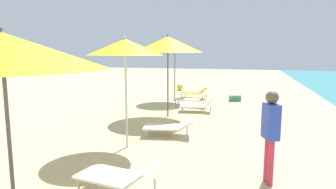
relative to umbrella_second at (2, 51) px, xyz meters
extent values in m
cylinder|color=#4C4C51|center=(0.00, 0.00, -1.29)|extent=(0.05, 0.05, 2.14)
cone|color=yellow|center=(0.00, 0.00, 0.00)|extent=(2.52, 2.52, 0.45)
sphere|color=#4C4C51|center=(0.00, 0.00, 0.26)|extent=(0.06, 0.06, 0.06)
cube|color=white|center=(0.68, 1.33, -2.07)|extent=(1.13, 0.82, 0.04)
cube|color=white|center=(1.36, 1.21, -1.91)|extent=(0.48, 0.70, 0.31)
cylinder|color=#B2B2B7|center=(0.23, 1.13, -2.23)|extent=(0.04, 0.04, 0.28)
cylinder|color=#B2B2B7|center=(0.32, 1.67, -2.23)|extent=(0.04, 0.04, 0.28)
cylinder|color=#B2B2B7|center=(1.44, 1.47, -2.23)|extent=(0.04, 0.04, 0.28)
cylinder|color=silver|center=(0.04, 3.60, -1.23)|extent=(0.05, 0.05, 2.26)
cone|color=yellow|center=(0.04, 3.60, 0.09)|extent=(1.83, 1.83, 0.39)
sphere|color=silver|center=(0.04, 3.60, 0.32)|extent=(0.06, 0.06, 0.06)
cube|color=white|center=(0.58, 4.82, -2.12)|extent=(1.12, 0.85, 0.04)
cube|color=white|center=(1.26, 4.95, -1.99)|extent=(0.51, 0.73, 0.25)
cylinder|color=#B2B2B7|center=(0.24, 4.46, -2.25)|extent=(0.04, 0.04, 0.23)
cylinder|color=#B2B2B7|center=(0.13, 5.02, -2.25)|extent=(0.04, 0.04, 0.23)
cylinder|color=#B2B2B7|center=(1.33, 4.68, -2.25)|extent=(0.04, 0.04, 0.23)
cylinder|color=#B2B2B7|center=(1.22, 5.24, -2.25)|extent=(0.04, 0.04, 0.23)
cylinder|color=#4C4C51|center=(0.10, 7.19, -1.21)|extent=(0.05, 0.05, 2.31)
cone|color=yellow|center=(0.10, 7.19, 0.23)|extent=(2.47, 2.47, 0.57)
sphere|color=#4C4C51|center=(0.10, 7.19, 0.54)|extent=(0.06, 0.06, 0.06)
cube|color=white|center=(0.80, 8.32, -2.15)|extent=(1.07, 0.75, 0.04)
cube|color=white|center=(1.43, 8.41, -1.97)|extent=(0.40, 0.65, 0.35)
cylinder|color=#B2B2B7|center=(0.45, 8.01, -2.26)|extent=(0.04, 0.04, 0.20)
cylinder|color=#B2B2B7|center=(0.37, 8.51, -2.26)|extent=(0.04, 0.04, 0.20)
cylinder|color=#B2B2B7|center=(1.53, 8.17, -2.26)|extent=(0.04, 0.04, 0.20)
cylinder|color=#B2B2B7|center=(1.45, 8.67, -2.26)|extent=(0.04, 0.04, 0.20)
cylinder|color=olive|center=(-0.48, 10.57, -1.18)|extent=(0.05, 0.05, 2.37)
cone|color=#3FB266|center=(-0.48, 10.57, 0.23)|extent=(2.03, 2.03, 0.46)
sphere|color=olive|center=(-0.48, 10.57, 0.49)|extent=(0.06, 0.06, 0.06)
cube|color=yellow|center=(0.09, 11.70, -2.09)|extent=(1.16, 0.81, 0.04)
cube|color=yellow|center=(0.77, 11.55, -1.92)|extent=(0.49, 0.66, 0.33)
cylinder|color=#B2B2B7|center=(-0.38, 11.55, -2.24)|extent=(0.04, 0.04, 0.25)
cylinder|color=#B2B2B7|center=(-0.27, 12.03, -2.24)|extent=(0.04, 0.04, 0.25)
cylinder|color=#B2B2B7|center=(0.76, 11.29, -2.24)|extent=(0.04, 0.04, 0.25)
cylinder|color=#B2B2B7|center=(0.87, 11.78, -2.24)|extent=(0.04, 0.04, 0.25)
cube|color=white|center=(0.36, 9.39, -2.07)|extent=(1.13, 0.64, 0.04)
cube|color=white|center=(1.10, 9.33, -1.91)|extent=(0.44, 0.58, 0.31)
cylinder|color=#B2B2B7|center=(-0.10, 9.19, -2.23)|extent=(0.04, 0.04, 0.27)
cylinder|color=#B2B2B7|center=(-0.07, 9.65, -2.23)|extent=(0.04, 0.04, 0.27)
cylinder|color=#B2B2B7|center=(1.12, 9.10, -2.23)|extent=(0.04, 0.04, 0.27)
cylinder|color=#B2B2B7|center=(1.15, 9.56, -2.23)|extent=(0.04, 0.04, 0.27)
cylinder|color=#D8334C|center=(3.31, 2.32, -1.95)|extent=(0.11, 0.11, 0.83)
cylinder|color=#D8334C|center=(3.26, 2.49, -1.95)|extent=(0.11, 0.11, 0.83)
cube|color=#334CB2|center=(3.29, 2.41, -1.22)|extent=(0.31, 0.41, 0.62)
sphere|color=brown|center=(3.29, 2.41, -0.80)|extent=(0.23, 0.23, 0.23)
cube|color=#338C59|center=(2.29, 11.30, -2.23)|extent=(0.58, 0.48, 0.26)
cube|color=white|center=(2.29, 11.30, -2.08)|extent=(0.59, 0.49, 0.05)
sphere|color=yellow|center=(-1.11, 14.38, -2.17)|extent=(0.39, 0.39, 0.39)
camera|label=1|loc=(2.88, -2.94, 0.00)|focal=31.62mm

